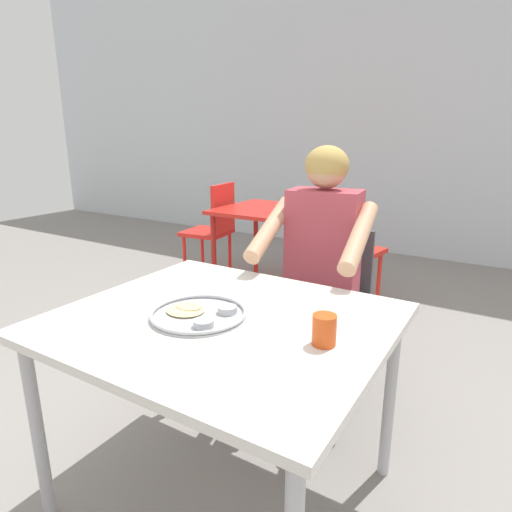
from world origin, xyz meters
name	(u,v)px	position (x,y,z in m)	size (l,w,h in m)	color
ground_plane	(217,480)	(0.00, 0.00, -0.03)	(12.00, 12.00, 0.05)	gray
back_wall	(436,95)	(0.00, 3.83, 1.70)	(12.00, 0.12, 3.40)	silver
table_foreground	(223,335)	(0.08, -0.05, 0.66)	(1.08, 0.94, 0.72)	silver
thali_tray	(199,313)	(0.01, -0.09, 0.74)	(0.33, 0.33, 0.03)	#B7BABF
drinking_cup	(324,329)	(0.45, -0.05, 0.77)	(0.07, 0.07, 0.09)	#D84C19
chair_foreground	(329,294)	(0.09, 0.90, 0.50)	(0.46, 0.46, 0.84)	#3F3F44
diner_foreground	(318,257)	(0.11, 0.69, 0.76)	(0.54, 0.58, 1.27)	#2F2F2F
table_background_red	(278,219)	(-0.81, 1.97, 0.64)	(0.96, 0.79, 0.72)	red
chair_red_left	(214,225)	(-1.47, 1.97, 0.52)	(0.43, 0.43, 0.89)	red
chair_red_right	(346,243)	(-0.23, 2.01, 0.50)	(0.45, 0.45, 0.84)	red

